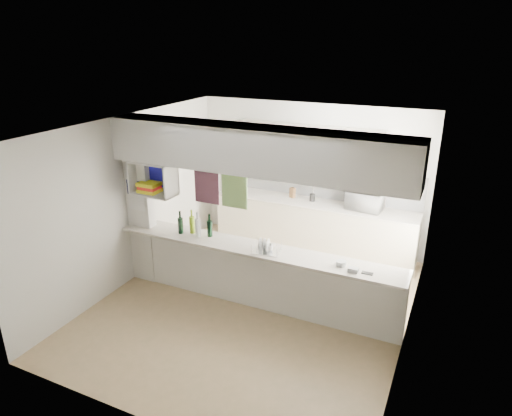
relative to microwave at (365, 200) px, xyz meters
The scene contains 16 objects.
floor 2.62m from the microwave, 116.69° to the right, with size 4.80×4.80×0.00m, color #998359.
ceiling 2.82m from the microwave, 116.69° to the right, with size 4.80×4.80×0.00m, color white.
wall_back 1.12m from the microwave, 165.76° to the left, with size 4.20×4.20×0.00m, color silver.
wall_left 3.82m from the microwave, 146.12° to the right, with size 4.80×4.80×0.00m, color silver.
wall_right 2.37m from the microwave, 64.18° to the right, with size 4.80×4.80×0.00m, color silver.
servery_partition 2.53m from the microwave, 120.30° to the right, with size 4.20×0.50×2.60m.
cubby_shelf 3.49m from the microwave, 140.28° to the right, with size 0.65×0.35×0.50m.
kitchen_run 0.95m from the microwave, behind, with size 3.60×0.63×2.24m.
microwave is the anchor object (origin of this frame).
bowl 0.19m from the microwave, behind, with size 0.22×0.22×0.05m, color #100D98.
dish_rack 2.34m from the microwave, 111.28° to the right, with size 0.41×0.33×0.20m.
cup 2.33m from the microwave, 110.78° to the right, with size 0.12×0.12×0.10m, color white.
wine_bottles 2.92m from the microwave, 133.94° to the right, with size 0.53×0.16×0.38m.
plastic_tubs 2.20m from the microwave, 83.25° to the right, with size 0.48×0.21×0.06m.
utensil_jar 0.94m from the microwave, behind, with size 0.09×0.09×0.13m, color black.
knife_block 1.32m from the microwave, behind, with size 0.09×0.07×0.18m, color #4C311A.
Camera 1 is at (2.45, -5.17, 3.66)m, focal length 32.00 mm.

